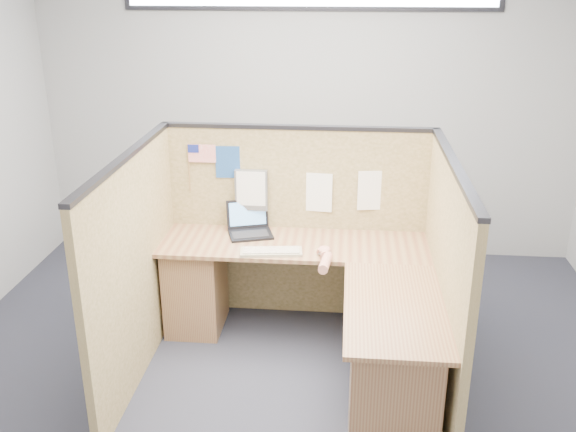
# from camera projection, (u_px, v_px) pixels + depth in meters

# --- Properties ---
(floor) EXTENTS (5.00, 5.00, 0.00)m
(floor) POSITION_uv_depth(u_px,v_px,m) (285.00, 382.00, 4.31)
(floor) COLOR #20212D
(floor) RESTS_ON ground
(wall_back) EXTENTS (5.00, 0.00, 5.00)m
(wall_back) POSITION_uv_depth(u_px,v_px,m) (309.00, 109.00, 5.90)
(wall_back) COLOR #9EA0A3
(wall_back) RESTS_ON floor
(cubicle_partitions) EXTENTS (2.06, 1.83, 1.53)m
(cubicle_partitions) POSITION_uv_depth(u_px,v_px,m) (291.00, 252.00, 4.43)
(cubicle_partitions) COLOR brown
(cubicle_partitions) RESTS_ON floor
(l_desk) EXTENTS (1.95, 1.75, 0.73)m
(l_desk) POSITION_uv_depth(u_px,v_px,m) (316.00, 311.00, 4.42)
(l_desk) COLOR brown
(l_desk) RESTS_ON floor
(laptop) EXTENTS (0.37, 0.39, 0.23)m
(laptop) POSITION_uv_depth(u_px,v_px,m) (252.00, 226.00, 4.85)
(laptop) COLOR black
(laptop) RESTS_ON l_desk
(keyboard) EXTENTS (0.45, 0.20, 0.03)m
(keyboard) POSITION_uv_depth(u_px,v_px,m) (271.00, 252.00, 4.50)
(keyboard) COLOR gray
(keyboard) RESTS_ON l_desk
(mouse) EXTENTS (0.11, 0.09, 0.04)m
(mouse) POSITION_uv_depth(u_px,v_px,m) (324.00, 253.00, 4.46)
(mouse) COLOR silver
(mouse) RESTS_ON l_desk
(hand_forearm) EXTENTS (0.10, 0.36, 0.08)m
(hand_forearm) POSITION_uv_depth(u_px,v_px,m) (325.00, 259.00, 4.34)
(hand_forearm) COLOR tan
(hand_forearm) RESTS_ON l_desk
(blue_poster) EXTENTS (0.18, 0.01, 0.25)m
(blue_poster) POSITION_uv_depth(u_px,v_px,m) (228.00, 162.00, 4.81)
(blue_poster) COLOR navy
(blue_poster) RESTS_ON cubicle_partitions
(american_flag) EXTENTS (0.21, 0.01, 0.37)m
(american_flag) POSITION_uv_depth(u_px,v_px,m) (199.00, 155.00, 4.80)
(american_flag) COLOR olive
(american_flag) RESTS_ON cubicle_partitions
(file_holder) EXTENTS (0.25, 0.05, 0.32)m
(file_holder) POSITION_uv_depth(u_px,v_px,m) (251.00, 190.00, 4.85)
(file_holder) COLOR slate
(file_holder) RESTS_ON cubicle_partitions
(paper_left) EXTENTS (0.24, 0.03, 0.30)m
(paper_left) POSITION_uv_depth(u_px,v_px,m) (316.00, 192.00, 4.83)
(paper_left) COLOR white
(paper_left) RESTS_ON cubicle_partitions
(paper_right) EXTENTS (0.24, 0.04, 0.30)m
(paper_right) POSITION_uv_depth(u_px,v_px,m) (374.00, 191.00, 4.79)
(paper_right) COLOR white
(paper_right) RESTS_ON cubicle_partitions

